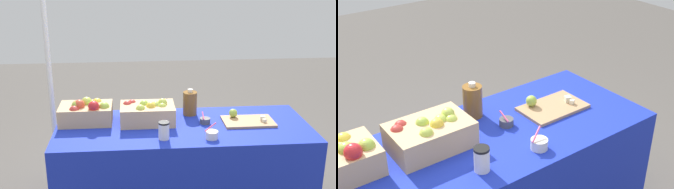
% 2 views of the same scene
% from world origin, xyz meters
% --- Properties ---
extents(table, '(1.90, 0.76, 0.74)m').
position_xyz_m(table, '(0.00, 0.00, 0.37)').
color(table, '#192DB7').
rests_on(table, ground_plane).
extents(apple_crate_left, '(0.39, 0.27, 0.20)m').
position_xyz_m(apple_crate_left, '(-0.72, 0.13, 0.83)').
color(apple_crate_left, tan).
rests_on(apple_crate_left, table).
extents(apple_crate_middle, '(0.41, 0.28, 0.18)m').
position_xyz_m(apple_crate_middle, '(-0.26, 0.10, 0.82)').
color(apple_crate_middle, tan).
rests_on(apple_crate_middle, table).
extents(cutting_board_front, '(0.39, 0.24, 0.08)m').
position_xyz_m(cutting_board_front, '(0.49, 0.03, 0.76)').
color(cutting_board_front, tan).
rests_on(cutting_board_front, table).
extents(sample_bowl_near, '(0.08, 0.08, 0.08)m').
position_xyz_m(sample_bowl_near, '(0.17, 0.03, 0.76)').
color(sample_bowl_near, '#4C4C51').
rests_on(sample_bowl_near, table).
extents(sample_bowl_mid, '(0.10, 0.09, 0.11)m').
position_xyz_m(sample_bowl_mid, '(0.17, -0.24, 0.77)').
color(sample_bowl_mid, silver).
rests_on(sample_bowl_mid, table).
extents(cider_jug, '(0.11, 0.11, 0.21)m').
position_xyz_m(cider_jug, '(0.08, 0.23, 0.84)').
color(cider_jug, brown).
rests_on(cider_jug, table).
extents(coffee_cup, '(0.08, 0.08, 0.13)m').
position_xyz_m(coffee_cup, '(-0.16, -0.22, 0.80)').
color(coffee_cup, silver).
rests_on(coffee_cup, table).
extents(tent_pole, '(0.04, 0.04, 1.98)m').
position_xyz_m(tent_pole, '(-1.07, 0.60, 0.99)').
color(tent_pole, white).
rests_on(tent_pole, ground_plane).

